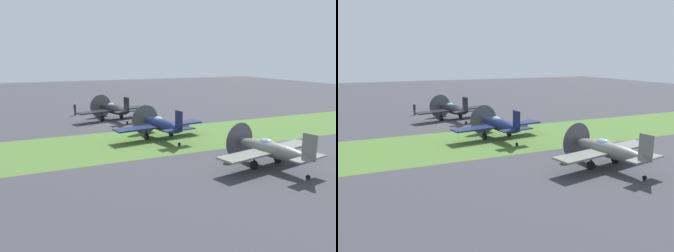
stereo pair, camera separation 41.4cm
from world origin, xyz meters
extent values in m
plane|color=#38383D|center=(0.00, 0.00, 0.00)|extent=(160.00, 160.00, 0.00)
cube|color=#476B2D|center=(0.00, -9.92, 0.00)|extent=(120.00, 11.00, 0.01)
ellipsoid|color=black|center=(0.64, 2.48, 1.46)|extent=(2.97, 6.92, 1.25)
cube|color=black|center=(0.54, 2.87, 1.31)|extent=(9.76, 4.14, 0.14)
cube|color=black|center=(1.45, -0.52, 2.36)|extent=(0.38, 1.09, 1.91)
cube|color=black|center=(1.45, -0.52, 1.56)|extent=(3.34, 1.70, 0.10)
cone|color=#B7B24C|center=(-0.30, 6.03, 1.46)|extent=(0.80, 0.85, 0.64)
cylinder|color=#4C4C51|center=(-0.25, 5.83, 1.46)|extent=(3.12, 0.87, 3.21)
ellipsoid|color=#8CB2C6|center=(0.49, 3.07, 1.89)|extent=(1.04, 1.54, 0.70)
cylinder|color=black|center=(-0.89, 2.59, 0.34)|extent=(0.39, 0.72, 0.68)
cylinder|color=black|center=(-0.89, 2.59, 0.82)|extent=(0.12, 0.12, 0.96)
cylinder|color=black|center=(1.92, 3.34, 0.34)|extent=(0.39, 0.72, 0.68)
cylinder|color=black|center=(1.92, 3.34, 0.82)|extent=(0.12, 0.12, 0.96)
cylinder|color=black|center=(1.47, -0.62, 0.16)|extent=(0.20, 0.34, 0.32)
ellipsoid|color=#141E47|center=(2.19, -9.68, 1.46)|extent=(2.13, 6.93, 1.25)
cube|color=#141E47|center=(2.13, -9.28, 1.31)|extent=(9.78, 2.96, 0.14)
cube|color=#141E47|center=(2.60, -12.77, 2.36)|extent=(0.25, 1.11, 1.91)
cube|color=#141E47|center=(2.60, -12.77, 1.56)|extent=(3.30, 1.32, 0.10)
cone|color=#B7B24C|center=(1.70, -6.05, 1.46)|extent=(0.73, 0.78, 0.64)
cylinder|color=#4C4C51|center=(1.73, -6.25, 1.46)|extent=(3.19, 0.46, 3.21)
ellipsoid|color=#8CB2C6|center=(2.11, -9.08, 1.89)|extent=(0.88, 1.49, 0.70)
cylinder|color=black|center=(0.68, -9.37, 0.34)|extent=(0.31, 0.71, 0.68)
cylinder|color=black|center=(0.68, -9.37, 0.82)|extent=(0.12, 0.12, 0.96)
cylinder|color=black|center=(3.56, -8.99, 0.34)|extent=(0.31, 0.71, 0.68)
cylinder|color=black|center=(3.56, -8.99, 0.82)|extent=(0.12, 0.12, 0.96)
cylinder|color=black|center=(2.61, -12.86, 0.16)|extent=(0.16, 0.33, 0.32)
ellipsoid|color=slate|center=(6.12, -21.37, 1.39)|extent=(2.31, 6.60, 1.18)
cube|color=slate|center=(6.05, -20.99, 1.24)|extent=(9.32, 3.22, 0.13)
cube|color=slate|center=(6.64, -24.28, 2.25)|extent=(0.28, 1.05, 1.82)
cube|color=slate|center=(6.64, -24.28, 1.48)|extent=(3.16, 1.39, 0.10)
cone|color=#B7B24C|center=(5.51, -17.94, 1.39)|extent=(0.72, 0.77, 0.61)
cylinder|color=#4C4C51|center=(5.54, -18.12, 1.39)|extent=(3.02, 0.58, 3.06)
ellipsoid|color=#8CB2C6|center=(6.02, -20.80, 1.80)|extent=(0.89, 1.43, 0.67)
cylinder|color=black|center=(4.67, -21.14, 0.32)|extent=(0.32, 0.68, 0.65)
cylinder|color=black|center=(4.67, -21.14, 0.78)|extent=(0.11, 0.11, 0.92)
cylinder|color=black|center=(7.40, -20.65, 0.32)|extent=(0.32, 0.68, 0.65)
cylinder|color=black|center=(7.40, -20.65, 0.78)|extent=(0.11, 0.11, 0.92)
cylinder|color=black|center=(6.66, -24.38, 0.15)|extent=(0.17, 0.32, 0.31)
cylinder|color=#2D3342|center=(-3.34, 8.56, 0.44)|extent=(0.30, 0.30, 0.88)
cylinder|color=#2D3342|center=(-3.34, 8.56, 1.19)|extent=(0.38, 0.38, 0.62)
sphere|color=tan|center=(-3.34, 8.56, 1.61)|extent=(0.23, 0.23, 0.23)
cylinder|color=#2D3342|center=(-3.17, 8.76, 1.19)|extent=(0.11, 0.11, 0.59)
cylinder|color=#2D3342|center=(-3.51, 8.36, 1.19)|extent=(0.11, 0.11, 0.59)
cube|color=olive|center=(7.31, -4.78, 0.32)|extent=(0.91, 0.91, 0.64)
camera|label=1|loc=(-11.05, -40.16, 8.16)|focal=36.04mm
camera|label=2|loc=(-10.68, -40.33, 8.16)|focal=36.04mm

